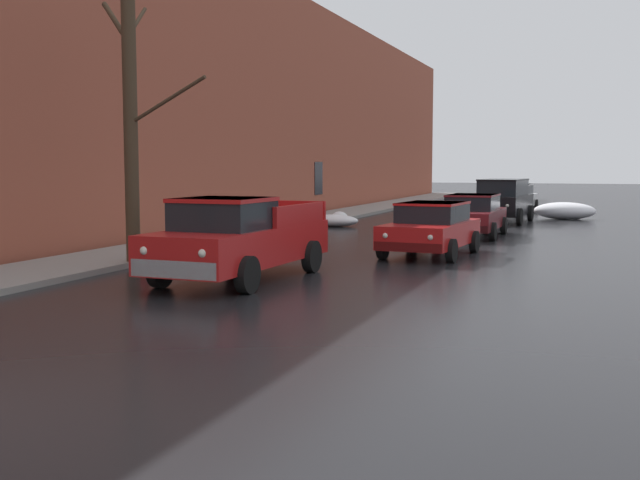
% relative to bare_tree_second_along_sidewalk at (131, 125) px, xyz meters
% --- Properties ---
extents(left_sidewalk_slab, '(2.55, 80.00, 0.13)m').
position_rel_bare_tree_second_along_sidewalk_xyz_m(left_sidewalk_slab, '(-1.22, 7.65, -3.29)').
color(left_sidewalk_slab, gray).
rests_on(left_sidewalk_slab, ground).
extents(brick_townhouse_facade, '(0.63, 80.00, 10.10)m').
position_rel_bare_tree_second_along_sidewalk_xyz_m(brick_townhouse_facade, '(-3.00, 7.64, 1.70)').
color(brick_townhouse_facade, '#9E4C38').
rests_on(brick_townhouse_facade, ground).
extents(snow_bank_near_corner_left, '(1.92, 1.34, 0.73)m').
position_rel_bare_tree_second_along_sidewalk_xyz_m(snow_bank_near_corner_left, '(0.39, 4.29, -3.08)').
color(snow_bank_near_corner_left, white).
rests_on(snow_bank_near_corner_left, ground).
extents(snow_bank_along_left_kerb, '(2.67, 1.46, 0.76)m').
position_rel_bare_tree_second_along_sidewalk_xyz_m(snow_bank_along_left_kerb, '(8.96, 20.43, -2.98)').
color(snow_bank_along_left_kerb, white).
rests_on(snow_bank_along_left_kerb, ground).
extents(snow_bank_mid_block_left, '(2.05, 1.04, 0.59)m').
position_rel_bare_tree_second_along_sidewalk_xyz_m(snow_bank_mid_block_left, '(0.58, 13.12, -3.11)').
color(snow_bank_mid_block_left, white).
rests_on(snow_bank_mid_block_left, ground).
extents(bare_tree_second_along_sidewalk, '(3.41, 1.99, 6.37)m').
position_rel_bare_tree_second_along_sidewalk_xyz_m(bare_tree_second_along_sidewalk, '(0.00, 0.00, 0.00)').
color(bare_tree_second_along_sidewalk, '#423323').
rests_on(bare_tree_second_along_sidewalk, ground).
extents(pickup_truck_red_approaching_near_lane, '(2.28, 5.39, 1.76)m').
position_rel_bare_tree_second_along_sidewalk_xyz_m(pickup_truck_red_approaching_near_lane, '(3.30, -1.17, -2.47)').
color(pickup_truck_red_approaching_near_lane, red).
rests_on(pickup_truck_red_approaching_near_lane, ground).
extents(sedan_red_parked_kerbside_close, '(2.21, 4.13, 1.42)m').
position_rel_bare_tree_second_along_sidewalk_xyz_m(sedan_red_parked_kerbside_close, '(6.18, 4.65, -2.60)').
color(sedan_red_parked_kerbside_close, red).
rests_on(sedan_red_parked_kerbside_close, ground).
extents(sedan_maroon_parked_kerbside_mid, '(2.03, 4.30, 1.42)m').
position_rel_bare_tree_second_along_sidewalk_xyz_m(sedan_maroon_parked_kerbside_mid, '(6.32, 10.64, -2.60)').
color(sedan_maroon_parked_kerbside_mid, maroon).
rests_on(sedan_maroon_parked_kerbside_mid, ground).
extents(suv_black_parked_far_down_block, '(2.31, 4.49, 1.82)m').
position_rel_bare_tree_second_along_sidewalk_xyz_m(suv_black_parked_far_down_block, '(6.52, 17.65, -2.37)').
color(suv_black_parked_far_down_block, black).
rests_on(suv_black_parked_far_down_block, ground).
extents(sedan_white_queued_behind_truck, '(2.19, 4.28, 1.42)m').
position_rel_bare_tree_second_along_sidewalk_xyz_m(sedan_white_queued_behind_truck, '(6.20, 25.46, -2.60)').
color(sedan_white_queued_behind_truck, silver).
rests_on(sedan_white_queued_behind_truck, ground).
extents(fire_hydrant, '(0.42, 0.22, 0.71)m').
position_rel_bare_tree_second_along_sidewalk_xyz_m(fire_hydrant, '(0.81, -0.82, -3.00)').
color(fire_hydrant, red).
rests_on(fire_hydrant, ground).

